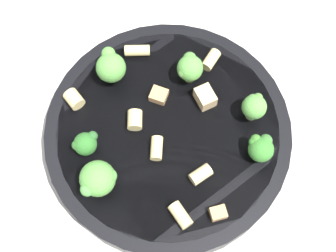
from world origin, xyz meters
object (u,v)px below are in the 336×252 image
(broccoli_floret_4, at_px, (254,107))
(chicken_chunk_2, at_px, (205,97))
(broccoli_floret_5, at_px, (98,179))
(rigatoni_5, at_px, (157,148))
(rigatoni_0, at_px, (201,174))
(pasta_bowl, at_px, (168,134))
(broccoli_floret_3, at_px, (190,67))
(broccoli_floret_1, at_px, (85,143))
(chicken_chunk_0, at_px, (157,96))
(rigatoni_2, at_px, (137,50))
(chicken_chunk_1, at_px, (218,213))
(broccoli_floret_0, at_px, (261,148))
(rigatoni_3, at_px, (211,60))
(rigatoni_4, at_px, (181,215))
(rigatoni_1, at_px, (135,120))
(broccoli_floret_2, at_px, (110,67))
(rigatoni_6, at_px, (74,99))

(broccoli_floret_4, bearing_deg, chicken_chunk_2, -123.95)
(broccoli_floret_5, bearing_deg, broccoli_floret_4, 101.47)
(broccoli_floret_4, xyz_separation_m, rigatoni_5, (0.01, -0.11, -0.02))
(rigatoni_0, relative_size, chicken_chunk_2, 0.98)
(rigatoni_0, distance_m, chicken_chunk_2, 0.09)
(pasta_bowl, relative_size, broccoli_floret_3, 7.02)
(broccoli_floret_1, distance_m, rigatoni_0, 0.13)
(broccoli_floret_1, xyz_separation_m, chicken_chunk_2, (-0.02, 0.14, -0.01))
(broccoli_floret_4, xyz_separation_m, chicken_chunk_0, (-0.05, -0.10, -0.02))
(rigatoni_0, bearing_deg, chicken_chunk_2, 160.56)
(rigatoni_0, xyz_separation_m, rigatoni_2, (-0.17, -0.03, -0.00))
(broccoli_floret_1, distance_m, broccoli_floret_3, 0.15)
(broccoli_floret_1, relative_size, chicken_chunk_1, 1.79)
(broccoli_floret_0, xyz_separation_m, chicken_chunk_2, (-0.08, -0.04, -0.01))
(rigatoni_2, xyz_separation_m, rigatoni_3, (0.03, 0.08, 0.00))
(broccoli_floret_5, relative_size, chicken_chunk_0, 2.36)
(rigatoni_3, xyz_separation_m, rigatoni_4, (0.17, -0.08, 0.00))
(rigatoni_0, height_order, rigatoni_1, rigatoni_1)
(broccoli_floret_2, height_order, broccoli_floret_3, broccoli_floret_2)
(broccoli_floret_1, xyz_separation_m, rigatoni_1, (-0.02, 0.06, -0.01))
(rigatoni_2, relative_size, chicken_chunk_1, 1.79)
(chicken_chunk_0, bearing_deg, broccoli_floret_5, -44.55)
(broccoli_floret_5, relative_size, rigatoni_2, 1.50)
(broccoli_floret_1, distance_m, rigatoni_2, 0.13)
(broccoli_floret_1, relative_size, chicken_chunk_0, 1.58)
(rigatoni_2, relative_size, chicken_chunk_0, 1.58)
(broccoli_floret_2, relative_size, rigatoni_5, 1.70)
(rigatoni_5, bearing_deg, rigatoni_3, 135.35)
(pasta_bowl, xyz_separation_m, broccoli_floret_4, (0.01, 0.10, 0.04))
(broccoli_floret_2, distance_m, broccoli_floret_5, 0.13)
(broccoli_floret_1, distance_m, broccoli_floret_5, 0.05)
(rigatoni_1, height_order, rigatoni_6, same)
(pasta_bowl, height_order, rigatoni_3, rigatoni_3)
(rigatoni_6, bearing_deg, chicken_chunk_1, 36.06)
(broccoli_floret_4, bearing_deg, chicken_chunk_1, -35.14)
(broccoli_floret_4, distance_m, rigatoni_0, 0.10)
(broccoli_floret_2, bearing_deg, rigatoni_2, 124.78)
(broccoli_floret_3, xyz_separation_m, rigatoni_0, (0.12, -0.02, -0.02))
(rigatoni_1, bearing_deg, broccoli_floret_3, 117.99)
(rigatoni_3, bearing_deg, rigatoni_6, -86.52)
(rigatoni_1, bearing_deg, rigatoni_0, 34.17)
(rigatoni_0, distance_m, chicken_chunk_0, 0.11)
(rigatoni_2, bearing_deg, rigatoni_3, 66.86)
(broccoli_floret_4, xyz_separation_m, rigatoni_2, (-0.11, -0.11, -0.02))
(broccoli_floret_2, xyz_separation_m, rigatoni_3, (0.01, 0.12, -0.02))
(rigatoni_4, height_order, chicken_chunk_1, rigatoni_4)
(broccoli_floret_1, bearing_deg, chicken_chunk_2, 98.73)
(pasta_bowl, xyz_separation_m, broccoli_floret_3, (-0.06, 0.04, 0.04))
(pasta_bowl, xyz_separation_m, rigatoni_6, (-0.06, -0.10, 0.03))
(broccoli_floret_5, bearing_deg, broccoli_floret_2, 162.04)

